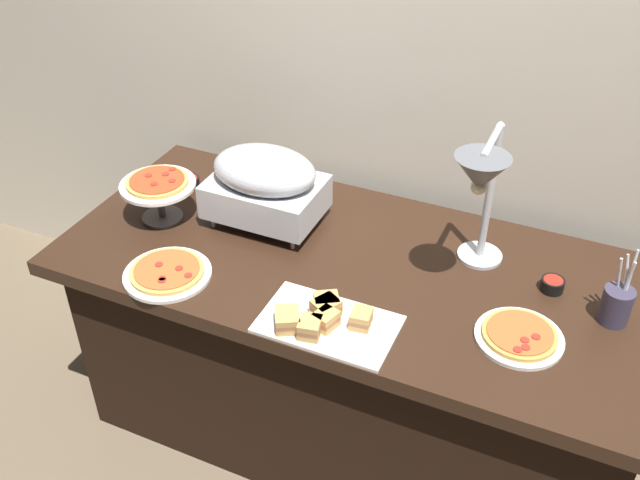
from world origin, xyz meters
TOP-DOWN VIEW (x-y plane):
  - ground_plane at (0.00, 0.00)m, footprint 8.00×8.00m
  - back_wall at (0.00, 0.50)m, footprint 4.40×0.04m
  - buffet_table at (0.00, 0.00)m, footprint 1.90×0.84m
  - chafing_dish at (-0.37, 0.09)m, footprint 0.37×0.26m
  - heat_lamp at (0.33, 0.02)m, footprint 0.15×0.34m
  - pizza_plate_front at (0.52, -0.14)m, footprint 0.24×0.24m
  - pizza_plate_center at (-0.51, -0.30)m, footprint 0.27×0.27m
  - pizza_plate_raised_stand at (-0.70, -0.04)m, footprint 0.25×0.25m
  - sandwich_platter at (0.02, -0.30)m, footprint 0.38×0.23m
  - sauce_cup_near at (-0.73, 0.17)m, footprint 0.07×0.07m
  - sauce_cup_far at (0.57, 0.11)m, footprint 0.07×0.07m
  - utensil_holder at (0.75, 0.05)m, footprint 0.08×0.08m

SIDE VIEW (x-z plane):
  - ground_plane at x=0.00m, z-range 0.00..0.00m
  - buffet_table at x=0.00m, z-range 0.01..0.77m
  - pizza_plate_center at x=-0.51m, z-range 0.76..0.79m
  - pizza_plate_front at x=0.52m, z-range 0.76..0.79m
  - sauce_cup_near at x=-0.73m, z-range 0.76..0.80m
  - sauce_cup_far at x=0.57m, z-range 0.76..0.80m
  - sandwich_platter at x=0.02m, z-range 0.75..0.81m
  - utensil_holder at x=0.75m, z-range 0.70..0.93m
  - pizza_plate_raised_stand at x=-0.70m, z-range 0.80..0.96m
  - chafing_dish at x=-0.37m, z-range 0.78..1.04m
  - heat_lamp at x=0.33m, z-range 0.89..1.36m
  - back_wall at x=0.00m, z-range 0.00..2.40m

